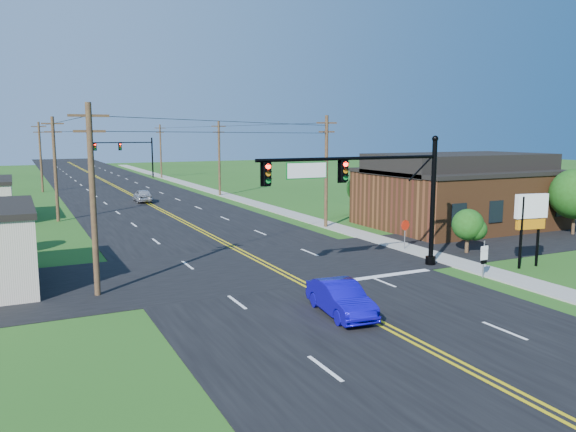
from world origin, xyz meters
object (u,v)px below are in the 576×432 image
signal_mast_main (368,187)px  route_sign (484,256)px  blue_car (341,299)px  stop_sign (405,228)px  signal_mast_far (126,151)px

signal_mast_main → route_sign: bearing=-35.6°
signal_mast_main → blue_car: signal_mast_main is taller
blue_car → stop_sign: stop_sign is taller
signal_mast_far → blue_car: 77.79m
signal_mast_far → route_sign: (4.89, -75.57, -3.37)m
blue_car → route_sign: (10.01, 1.96, 0.46)m
signal_mast_main → signal_mast_far: 72.00m
route_sign → stop_sign: (0.73, 7.62, 0.28)m
signal_mast_far → stop_sign: (5.62, -67.95, -3.10)m
blue_car → route_sign: bearing=17.3°
signal_mast_far → blue_car: signal_mast_far is taller
signal_mast_main → stop_sign: (5.72, 4.05, -3.30)m
signal_mast_main → signal_mast_far: (0.10, 72.00, -0.20)m
signal_mast_far → stop_sign: size_ratio=5.45×
route_sign → stop_sign: size_ratio=1.00×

